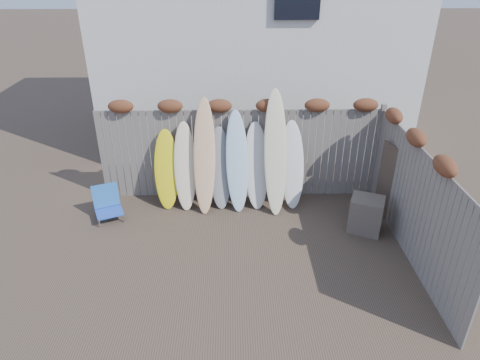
{
  "coord_description": "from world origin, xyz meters",
  "views": [
    {
      "loc": [
        -0.14,
        -6.04,
        4.83
      ],
      "look_at": [
        0.0,
        1.2,
        1.0
      ],
      "focal_mm": 32.0,
      "sensor_mm": 36.0,
      "label": 1
    }
  ],
  "objects_px": {
    "beach_chair": "(107,204)",
    "wooden_crate": "(366,215)",
    "lattice_panel": "(395,188)",
    "surfboard_0": "(166,170)"
  },
  "relations": [
    {
      "from": "wooden_crate",
      "to": "surfboard_0",
      "type": "relative_size",
      "value": 0.42
    },
    {
      "from": "surfboard_0",
      "to": "beach_chair",
      "type": "bearing_deg",
      "value": -157.04
    },
    {
      "from": "wooden_crate",
      "to": "surfboard_0",
      "type": "xyz_separation_m",
      "value": [
        -3.98,
        1.09,
        0.47
      ]
    },
    {
      "from": "lattice_panel",
      "to": "surfboard_0",
      "type": "xyz_separation_m",
      "value": [
        -4.56,
        0.83,
        0.03
      ]
    },
    {
      "from": "beach_chair",
      "to": "lattice_panel",
      "type": "bearing_deg",
      "value": -3.02
    },
    {
      "from": "wooden_crate",
      "to": "lattice_panel",
      "type": "relative_size",
      "value": 0.45
    },
    {
      "from": "lattice_panel",
      "to": "surfboard_0",
      "type": "relative_size",
      "value": 0.93
    },
    {
      "from": "lattice_panel",
      "to": "beach_chair",
      "type": "bearing_deg",
      "value": 159.58
    },
    {
      "from": "surfboard_0",
      "to": "lattice_panel",
      "type": "bearing_deg",
      "value": -11.55
    },
    {
      "from": "beach_chair",
      "to": "wooden_crate",
      "type": "relative_size",
      "value": 1.0
    }
  ]
}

